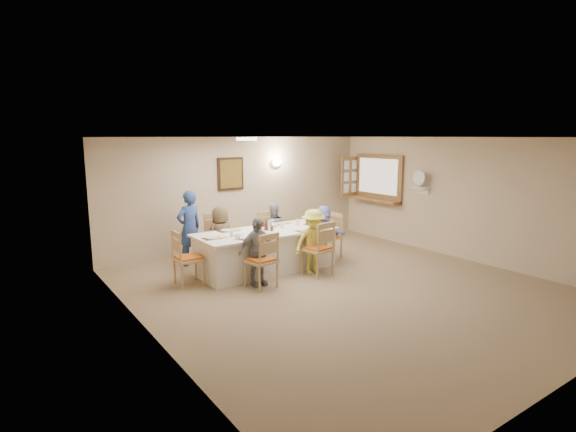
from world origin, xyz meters
TOP-DOWN VIEW (x-y plane):
  - ground at (0.00, 0.00)m, footprint 7.00×7.00m
  - room_walls at (0.00, 0.00)m, footprint 7.00×7.00m
  - wall_picture at (-0.30, 3.46)m, footprint 0.62×0.05m
  - wall_sconce at (0.90, 3.44)m, footprint 0.26×0.09m
  - ceiling_light at (-1.00, 1.50)m, footprint 0.36×0.36m
  - serving_hatch at (3.21, 2.40)m, footprint 0.06×1.50m
  - hatch_sill at (3.09, 2.40)m, footprint 0.30×1.50m
  - shutter_door at (2.95, 3.16)m, footprint 0.55×0.04m
  - fan_shelf at (3.13, 1.05)m, footprint 0.22×0.36m
  - desk_fan at (3.10, 1.05)m, footprint 0.30×0.30m
  - dining_table at (-0.52, 1.66)m, footprint 2.68×1.13m
  - chair_back_left at (-1.12, 2.46)m, footprint 0.57×0.57m
  - chair_back_right at (0.08, 2.46)m, footprint 0.53×0.53m
  - chair_front_left at (-1.12, 0.86)m, footprint 0.52×0.52m
  - chair_front_right at (0.08, 0.86)m, footprint 0.55×0.55m
  - chair_left_end at (-2.07, 1.66)m, footprint 0.48×0.48m
  - chair_right_end at (1.03, 1.66)m, footprint 0.46×0.46m
  - diner_back_left at (-1.12, 2.34)m, footprint 0.72×0.58m
  - diner_back_right at (0.08, 2.34)m, footprint 0.73×0.66m
  - diner_front_left at (-1.12, 0.98)m, footprint 0.72×0.34m
  - diner_front_right at (0.08, 0.98)m, footprint 0.86×0.58m
  - diner_right_end at (0.90, 1.66)m, footprint 1.08×0.44m
  - caregiver at (-1.57, 2.81)m, footprint 0.69×0.58m
  - placemat_fl at (-1.12, 1.24)m, footprint 0.32×0.24m
  - plate_fl at (-1.12, 1.24)m, footprint 0.26×0.26m
  - napkin_fl at (-0.94, 1.19)m, footprint 0.13×0.13m
  - placemat_fr at (0.08, 1.24)m, footprint 0.33×0.24m
  - plate_fr at (0.08, 1.24)m, footprint 0.23×0.23m
  - napkin_fr at (0.26, 1.19)m, footprint 0.14×0.14m
  - placemat_bl at (-1.12, 2.08)m, footprint 0.35×0.26m
  - plate_bl at (-1.12, 2.08)m, footprint 0.26×0.26m
  - napkin_bl at (-0.94, 2.03)m, footprint 0.15×0.15m
  - placemat_br at (0.08, 2.08)m, footprint 0.34×0.25m
  - plate_br at (0.08, 2.08)m, footprint 0.24×0.24m
  - napkin_br at (0.26, 2.03)m, footprint 0.13×0.13m
  - placemat_le at (-1.62, 1.66)m, footprint 0.33×0.25m
  - plate_le at (-1.62, 1.66)m, footprint 0.24×0.24m
  - napkin_le at (-1.44, 1.61)m, footprint 0.15×0.15m
  - placemat_re at (0.60, 1.66)m, footprint 0.35×0.26m
  - plate_re at (0.60, 1.66)m, footprint 0.25×0.25m
  - napkin_re at (0.78, 1.61)m, footprint 0.13×0.13m
  - teacup_a at (-1.30, 1.36)m, footprint 0.13×0.13m
  - teacup_b at (-0.12, 2.17)m, footprint 0.11×0.11m
  - bowl_a at (-0.76, 1.39)m, footprint 0.23×0.23m
  - bowl_b at (-0.19, 1.93)m, footprint 0.32×0.32m
  - condiment_ketchup at (-0.59, 1.72)m, footprint 0.15×0.15m
  - condiment_brown at (-0.48, 1.72)m, footprint 0.13×0.13m
  - condiment_malt at (-0.44, 1.63)m, footprint 0.14×0.14m
  - drinking_glass at (-0.67, 1.71)m, footprint 0.07×0.07m

SIDE VIEW (x-z plane):
  - ground at x=0.00m, z-range 0.00..0.00m
  - dining_table at x=-0.52m, z-range 0.00..0.76m
  - chair_right_end at x=1.03m, z-range 0.00..0.94m
  - chair_back_right at x=0.08m, z-range 0.00..0.94m
  - chair_front_left at x=-1.12m, z-range 0.00..0.97m
  - chair_left_end at x=-2.07m, z-range 0.00..0.97m
  - chair_front_right at x=0.08m, z-range 0.00..1.01m
  - chair_back_left at x=-1.12m, z-range 0.00..1.02m
  - diner_right_end at x=0.90m, z-range 0.00..1.12m
  - diner_back_right at x=0.08m, z-range 0.00..1.15m
  - diner_front_left at x=-1.12m, z-range 0.00..1.19m
  - diner_back_left at x=-1.12m, z-range 0.00..1.20m
  - diner_front_right at x=0.08m, z-range 0.00..1.21m
  - caregiver at x=-1.57m, z-range 0.00..1.48m
  - placemat_fl at x=-1.12m, z-range 0.76..0.77m
  - placemat_fr at x=0.08m, z-range 0.76..0.77m
  - placemat_bl at x=-1.12m, z-range 0.76..0.77m
  - placemat_br at x=0.08m, z-range 0.76..0.77m
  - placemat_le at x=-1.62m, z-range 0.76..0.77m
  - placemat_re at x=0.60m, z-range 0.76..0.77m
  - napkin_fl at x=-0.94m, z-range 0.77..0.77m
  - napkin_fr at x=0.26m, z-range 0.77..0.77m
  - napkin_bl at x=-0.94m, z-range 0.77..0.77m
  - napkin_br at x=0.26m, z-range 0.77..0.77m
  - napkin_le at x=-1.44m, z-range 0.77..0.77m
  - napkin_re at x=0.78m, z-range 0.77..0.77m
  - plate_fl at x=-1.12m, z-range 0.77..0.78m
  - plate_fr at x=0.08m, z-range 0.77..0.78m
  - plate_bl at x=-1.12m, z-range 0.76..0.78m
  - plate_br at x=0.08m, z-range 0.77..0.78m
  - plate_le at x=-1.62m, z-range 0.77..0.78m
  - plate_re at x=0.60m, z-range 0.77..0.78m
  - bowl_a at x=-0.76m, z-range 0.76..0.81m
  - bowl_b at x=-0.19m, z-range 0.76..0.82m
  - teacup_b at x=-0.12m, z-range 0.76..0.84m
  - teacup_a at x=-1.30m, z-range 0.76..0.84m
  - drinking_glass at x=-0.67m, z-range 0.76..0.87m
  - condiment_malt at x=-0.44m, z-range 0.76..0.91m
  - condiment_brown at x=-0.48m, z-range 0.76..0.98m
  - condiment_ketchup at x=-0.59m, z-range 0.76..1.00m
  - hatch_sill at x=3.09m, z-range 0.95..1.00m
  - fan_shelf at x=3.13m, z-range 1.39..1.41m
  - serving_hatch at x=3.21m, z-range 0.92..2.08m
  - shutter_door at x=2.95m, z-range 1.00..2.00m
  - room_walls at x=0.00m, z-range -1.99..5.01m
  - desk_fan at x=3.10m, z-range 1.41..1.69m
  - wall_picture at x=-0.30m, z-range 1.34..2.06m
  - wall_sconce at x=0.90m, z-range 1.81..1.99m
  - ceiling_light at x=-1.00m, z-range 2.45..2.50m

